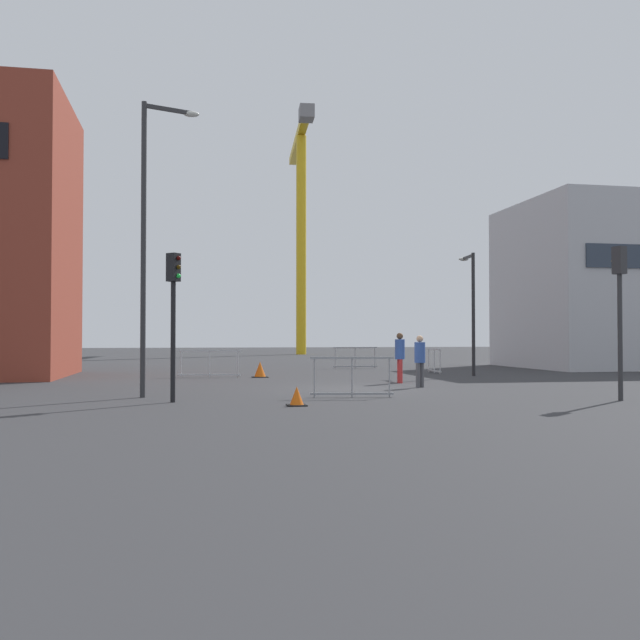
{
  "coord_description": "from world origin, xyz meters",
  "views": [
    {
      "loc": [
        -5.18,
        -21.1,
        1.63
      ],
      "look_at": [
        0.0,
        6.19,
        2.27
      ],
      "focal_mm": 39.23,
      "sensor_mm": 36.0,
      "label": 1
    }
  ],
  "objects_px": {
    "construction_crane": "(301,201)",
    "traffic_light_island": "(173,301)",
    "traffic_cone_on_verge": "(260,370)",
    "traffic_light_crosswalk": "(619,297)",
    "pedestrian_walking": "(420,357)",
    "streetlamp_tall": "(150,226)",
    "pedestrian_waiting": "(400,354)",
    "streetlamp_short": "(472,301)",
    "traffic_cone_by_barrier": "(297,397)"
  },
  "relations": [
    {
      "from": "construction_crane",
      "to": "traffic_light_island",
      "type": "relative_size",
      "value": 5.62
    },
    {
      "from": "construction_crane",
      "to": "traffic_cone_on_verge",
      "type": "distance_m",
      "value": 37.85
    },
    {
      "from": "traffic_light_crosswalk",
      "to": "pedestrian_walking",
      "type": "height_order",
      "value": "traffic_light_crosswalk"
    },
    {
      "from": "streetlamp_tall",
      "to": "pedestrian_waiting",
      "type": "bearing_deg",
      "value": 26.75
    },
    {
      "from": "traffic_light_island",
      "to": "streetlamp_short",
      "type": "bearing_deg",
      "value": 38.91
    },
    {
      "from": "traffic_light_crosswalk",
      "to": "traffic_cone_on_verge",
      "type": "bearing_deg",
      "value": 124.11
    },
    {
      "from": "construction_crane",
      "to": "traffic_cone_by_barrier",
      "type": "xyz_separation_m",
      "value": [
        -7.52,
        -46.04,
        -13.68
      ]
    },
    {
      "from": "construction_crane",
      "to": "streetlamp_tall",
      "type": "bearing_deg",
      "value": -104.4
    },
    {
      "from": "construction_crane",
      "to": "streetlamp_short",
      "type": "bearing_deg",
      "value": -87.53
    },
    {
      "from": "construction_crane",
      "to": "traffic_cone_on_verge",
      "type": "xyz_separation_m",
      "value": [
        -7.21,
        -34.57,
        -13.6
      ]
    },
    {
      "from": "streetlamp_tall",
      "to": "traffic_light_island",
      "type": "distance_m",
      "value": 2.71
    },
    {
      "from": "traffic_cone_on_verge",
      "to": "pedestrian_waiting",
      "type": "bearing_deg",
      "value": -44.04
    },
    {
      "from": "traffic_cone_by_barrier",
      "to": "traffic_light_crosswalk",
      "type": "bearing_deg",
      "value": -1.65
    },
    {
      "from": "streetlamp_short",
      "to": "traffic_cone_on_verge",
      "type": "relative_size",
      "value": 8.12
    },
    {
      "from": "streetlamp_tall",
      "to": "pedestrian_waiting",
      "type": "relative_size",
      "value": 4.54
    },
    {
      "from": "construction_crane",
      "to": "traffic_cone_by_barrier",
      "type": "height_order",
      "value": "construction_crane"
    },
    {
      "from": "streetlamp_tall",
      "to": "traffic_light_crosswalk",
      "type": "relative_size",
      "value": 2.03
    },
    {
      "from": "traffic_light_crosswalk",
      "to": "streetlamp_short",
      "type": "bearing_deg",
      "value": 85.94
    },
    {
      "from": "streetlamp_tall",
      "to": "traffic_light_crosswalk",
      "type": "bearing_deg",
      "value": -15.42
    },
    {
      "from": "streetlamp_tall",
      "to": "traffic_cone_by_barrier",
      "type": "height_order",
      "value": "streetlamp_tall"
    },
    {
      "from": "construction_crane",
      "to": "traffic_cone_on_verge",
      "type": "bearing_deg",
      "value": -101.78
    },
    {
      "from": "traffic_cone_by_barrier",
      "to": "streetlamp_short",
      "type": "bearing_deg",
      "value": 50.65
    },
    {
      "from": "streetlamp_short",
      "to": "traffic_cone_on_verge",
      "type": "distance_m",
      "value": 9.17
    },
    {
      "from": "construction_crane",
      "to": "traffic_light_island",
      "type": "distance_m",
      "value": 47.21
    },
    {
      "from": "streetlamp_short",
      "to": "traffic_cone_by_barrier",
      "type": "relative_size",
      "value": 11.11
    },
    {
      "from": "streetlamp_tall",
      "to": "traffic_light_island",
      "type": "relative_size",
      "value": 2.15
    },
    {
      "from": "traffic_light_crosswalk",
      "to": "pedestrian_waiting",
      "type": "relative_size",
      "value": 2.24
    },
    {
      "from": "streetlamp_tall",
      "to": "traffic_cone_on_verge",
      "type": "distance_m",
      "value": 10.23
    },
    {
      "from": "pedestrian_waiting",
      "to": "construction_crane",
      "type": "bearing_deg",
      "value": 85.91
    },
    {
      "from": "pedestrian_walking",
      "to": "streetlamp_tall",
      "type": "bearing_deg",
      "value": -166.19
    },
    {
      "from": "traffic_cone_on_verge",
      "to": "traffic_light_island",
      "type": "bearing_deg",
      "value": -107.52
    },
    {
      "from": "traffic_light_crosswalk",
      "to": "pedestrian_walking",
      "type": "distance_m",
      "value": 6.55
    },
    {
      "from": "construction_crane",
      "to": "streetlamp_short",
      "type": "height_order",
      "value": "construction_crane"
    },
    {
      "from": "streetlamp_short",
      "to": "pedestrian_waiting",
      "type": "relative_size",
      "value": 2.9
    },
    {
      "from": "construction_crane",
      "to": "pedestrian_waiting",
      "type": "height_order",
      "value": "construction_crane"
    },
    {
      "from": "streetlamp_tall",
      "to": "streetlamp_short",
      "type": "height_order",
      "value": "streetlamp_tall"
    },
    {
      "from": "traffic_light_crosswalk",
      "to": "pedestrian_waiting",
      "type": "xyz_separation_m",
      "value": [
        -3.49,
        7.41,
        -1.61
      ]
    },
    {
      "from": "streetlamp_short",
      "to": "pedestrian_waiting",
      "type": "distance_m",
      "value": 6.12
    },
    {
      "from": "streetlamp_tall",
      "to": "pedestrian_walking",
      "type": "distance_m",
      "value": 9.25
    },
    {
      "from": "traffic_cone_on_verge",
      "to": "pedestrian_walking",
      "type": "bearing_deg",
      "value": -55.41
    },
    {
      "from": "streetlamp_short",
      "to": "traffic_cone_on_verge",
      "type": "bearing_deg",
      "value": 177.08
    },
    {
      "from": "streetlamp_short",
      "to": "traffic_light_island",
      "type": "height_order",
      "value": "streetlamp_short"
    },
    {
      "from": "traffic_light_island",
      "to": "pedestrian_walking",
      "type": "relative_size",
      "value": 2.23
    },
    {
      "from": "traffic_light_island",
      "to": "traffic_cone_on_verge",
      "type": "relative_size",
      "value": 5.9
    },
    {
      "from": "traffic_light_island",
      "to": "traffic_cone_by_barrier",
      "type": "distance_m",
      "value": 3.93
    },
    {
      "from": "pedestrian_waiting",
      "to": "pedestrian_walking",
      "type": "bearing_deg",
      "value": -90.09
    },
    {
      "from": "construction_crane",
      "to": "traffic_light_crosswalk",
      "type": "relative_size",
      "value": 5.3
    },
    {
      "from": "streetlamp_short",
      "to": "traffic_light_island",
      "type": "bearing_deg",
      "value": -141.09
    },
    {
      "from": "streetlamp_short",
      "to": "streetlamp_tall",
      "type": "bearing_deg",
      "value": -147.47
    },
    {
      "from": "traffic_light_island",
      "to": "pedestrian_waiting",
      "type": "distance_m",
      "value": 9.66
    }
  ]
}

